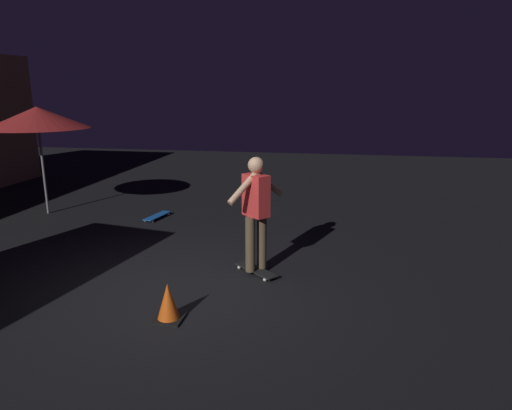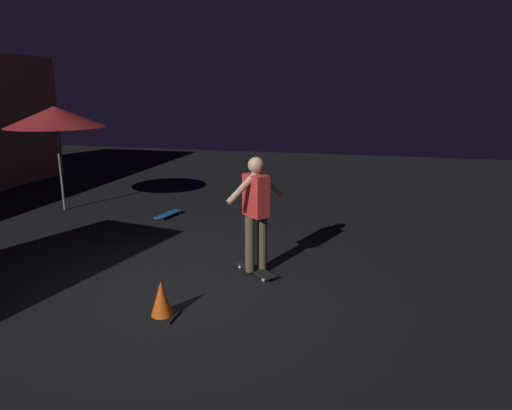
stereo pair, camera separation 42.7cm
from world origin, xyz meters
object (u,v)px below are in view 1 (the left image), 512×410
(patio_umbrella, at_px, (37,118))
(skater, at_px, (256,206))
(skateboard_ridden, at_px, (256,270))
(skateboard_spare, at_px, (157,216))
(traffic_cone, at_px, (168,303))

(patio_umbrella, height_order, skater, patio_umbrella)
(skateboard_ridden, distance_m, skater, 0.98)
(skateboard_spare, bearing_deg, skater, -134.76)
(skateboard_spare, bearing_deg, patio_umbrella, 90.46)
(patio_umbrella, relative_size, skater, 1.38)
(skateboard_ridden, distance_m, traffic_cone, 1.75)
(skateboard_ridden, height_order, skater, skater)
(patio_umbrella, bearing_deg, traffic_cone, -133.37)
(patio_umbrella, xyz_separation_m, skateboard_ridden, (-2.53, -5.11, -2.02))
(skateboard_spare, xyz_separation_m, traffic_cone, (-4.12, -1.81, 0.16))
(patio_umbrella, relative_size, traffic_cone, 5.00)
(traffic_cone, bearing_deg, skateboard_ridden, -26.20)
(skater, bearing_deg, skateboard_spare, 45.24)
(skateboard_spare, bearing_deg, traffic_cone, -156.30)
(patio_umbrella, distance_m, traffic_cone, 6.25)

